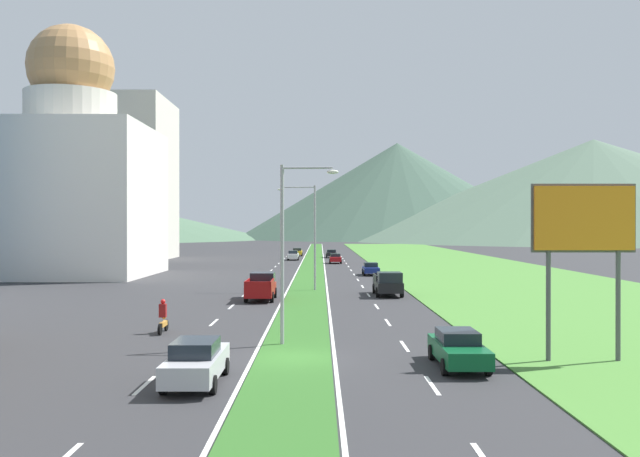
% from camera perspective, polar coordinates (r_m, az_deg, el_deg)
% --- Properties ---
extents(ground_plane, '(600.00, 600.00, 0.00)m').
position_cam_1_polar(ground_plane, '(28.69, -2.01, -11.16)').
color(ground_plane, '#2D2D30').
extents(grass_median, '(3.20, 240.00, 0.06)m').
position_cam_1_polar(grass_median, '(88.29, -0.46, -3.45)').
color(grass_median, '#2D6023').
rests_on(grass_median, ground_plane).
extents(grass_verge_right, '(24.00, 240.00, 0.06)m').
position_cam_1_polar(grass_verge_right, '(90.41, 12.74, -3.37)').
color(grass_verge_right, '#477F33').
rests_on(grass_verge_right, ground_plane).
extents(lane_dash_left_2, '(0.16, 2.80, 0.01)m').
position_cam_1_polar(lane_dash_left_2, '(24.86, -14.61, -12.93)').
color(lane_dash_left_2, silver).
rests_on(lane_dash_left_2, ground_plane).
extents(lane_dash_left_3, '(0.16, 2.80, 0.01)m').
position_cam_1_polar(lane_dash_left_3, '(32.15, -11.06, -9.91)').
color(lane_dash_left_3, silver).
rests_on(lane_dash_left_3, ground_plane).
extents(lane_dash_left_4, '(0.16, 2.80, 0.01)m').
position_cam_1_polar(lane_dash_left_4, '(39.58, -8.86, -8.00)').
color(lane_dash_left_4, silver).
rests_on(lane_dash_left_4, ground_plane).
extents(lane_dash_left_5, '(0.16, 2.80, 0.01)m').
position_cam_1_polar(lane_dash_left_5, '(47.08, -7.37, -6.69)').
color(lane_dash_left_5, silver).
rests_on(lane_dash_left_5, ground_plane).
extents(lane_dash_left_6, '(0.16, 2.80, 0.01)m').
position_cam_1_polar(lane_dash_left_6, '(54.61, -6.30, -5.73)').
color(lane_dash_left_6, silver).
rests_on(lane_dash_left_6, ground_plane).
extents(lane_dash_left_7, '(0.16, 2.80, 0.01)m').
position_cam_1_polar(lane_dash_left_7, '(62.18, -5.49, -5.01)').
color(lane_dash_left_7, silver).
rests_on(lane_dash_left_7, ground_plane).
extents(lane_dash_left_8, '(0.16, 2.80, 0.01)m').
position_cam_1_polar(lane_dash_left_8, '(69.76, -4.86, -4.44)').
color(lane_dash_left_8, silver).
rests_on(lane_dash_left_8, ground_plane).
extents(lane_dash_left_9, '(0.16, 2.80, 0.01)m').
position_cam_1_polar(lane_dash_left_9, '(77.35, -4.35, -3.98)').
color(lane_dash_left_9, silver).
rests_on(lane_dash_left_9, ground_plane).
extents(lane_dash_left_10, '(0.16, 2.80, 0.01)m').
position_cam_1_polar(lane_dash_left_10, '(84.95, -3.93, -3.61)').
color(lane_dash_left_10, silver).
rests_on(lane_dash_left_10, ground_plane).
extents(lane_dash_left_11, '(0.16, 2.80, 0.01)m').
position_cam_1_polar(lane_dash_left_11, '(92.56, -3.59, -3.29)').
color(lane_dash_left_11, silver).
rests_on(lane_dash_left_11, ground_plane).
extents(lane_dash_left_12, '(0.16, 2.80, 0.01)m').
position_cam_1_polar(lane_dash_left_12, '(100.17, -3.29, -3.03)').
color(lane_dash_left_12, silver).
rests_on(lane_dash_left_12, ground_plane).
extents(lane_dash_left_13, '(0.16, 2.80, 0.01)m').
position_cam_1_polar(lane_dash_left_13, '(107.79, -3.04, -2.80)').
color(lane_dash_left_13, silver).
rests_on(lane_dash_left_13, ground_plane).
extents(lane_dash_left_14, '(0.16, 2.80, 0.01)m').
position_cam_1_polar(lane_dash_left_14, '(115.41, -2.82, -2.60)').
color(lane_dash_left_14, silver).
rests_on(lane_dash_left_14, ground_plane).
extents(lane_dash_left_15, '(0.16, 2.80, 0.01)m').
position_cam_1_polar(lane_dash_left_15, '(123.03, -2.63, -2.43)').
color(lane_dash_left_15, silver).
rests_on(lane_dash_left_15, ground_plane).
extents(lane_dash_right_2, '(0.16, 2.80, 0.01)m').
position_cam_1_polar(lane_dash_right_2, '(24.39, 9.92, -13.18)').
color(lane_dash_right_2, silver).
rests_on(lane_dash_right_2, ground_plane).
extents(lane_dash_right_3, '(0.16, 2.80, 0.01)m').
position_cam_1_polar(lane_dash_right_3, '(31.79, 7.57, -10.03)').
color(lane_dash_right_3, silver).
rests_on(lane_dash_right_3, ground_plane).
extents(lane_dash_right_4, '(0.16, 2.80, 0.01)m').
position_cam_1_polar(lane_dash_right_4, '(39.29, 6.14, -8.06)').
color(lane_dash_right_4, silver).
rests_on(lane_dash_right_4, ground_plane).
extents(lane_dash_right_5, '(0.16, 2.80, 0.01)m').
position_cam_1_polar(lane_dash_right_5, '(46.83, 5.18, -6.72)').
color(lane_dash_right_5, silver).
rests_on(lane_dash_right_5, ground_plane).
extents(lane_dash_right_6, '(0.16, 2.80, 0.01)m').
position_cam_1_polar(lane_dash_right_6, '(54.40, 4.49, -5.75)').
color(lane_dash_right_6, silver).
rests_on(lane_dash_right_6, ground_plane).
extents(lane_dash_right_7, '(0.16, 2.80, 0.01)m').
position_cam_1_polar(lane_dash_right_7, '(61.99, 3.97, -5.02)').
color(lane_dash_right_7, silver).
rests_on(lane_dash_right_7, ground_plane).
extents(lane_dash_right_8, '(0.16, 2.80, 0.01)m').
position_cam_1_polar(lane_dash_right_8, '(69.59, 3.56, -4.45)').
color(lane_dash_right_8, silver).
rests_on(lane_dash_right_8, ground_plane).
extents(lane_dash_right_9, '(0.16, 2.80, 0.01)m').
position_cam_1_polar(lane_dash_right_9, '(77.20, 3.24, -3.99)').
color(lane_dash_right_9, silver).
rests_on(lane_dash_right_9, ground_plane).
extents(lane_dash_right_10, '(0.16, 2.80, 0.01)m').
position_cam_1_polar(lane_dash_right_10, '(84.81, 2.97, -3.61)').
color(lane_dash_right_10, silver).
rests_on(lane_dash_right_10, ground_plane).
extents(lane_dash_right_11, '(0.16, 2.80, 0.01)m').
position_cam_1_polar(lane_dash_right_11, '(92.43, 2.74, -3.30)').
color(lane_dash_right_11, silver).
rests_on(lane_dash_right_11, ground_plane).
extents(lane_dash_right_12, '(0.16, 2.80, 0.01)m').
position_cam_1_polar(lane_dash_right_12, '(100.06, 2.56, -3.03)').
color(lane_dash_right_12, silver).
rests_on(lane_dash_right_12, ground_plane).
extents(lane_dash_right_13, '(0.16, 2.80, 0.01)m').
position_cam_1_polar(lane_dash_right_13, '(107.68, 2.39, -2.80)').
color(lane_dash_right_13, silver).
rests_on(lane_dash_right_13, ground_plane).
extents(lane_dash_right_14, '(0.16, 2.80, 0.01)m').
position_cam_1_polar(lane_dash_right_14, '(115.31, 2.25, -2.60)').
color(lane_dash_right_14, silver).
rests_on(lane_dash_right_14, ground_plane).
extents(lane_dash_right_15, '(0.16, 2.80, 0.01)m').
position_cam_1_polar(lane_dash_right_15, '(122.94, 2.13, -2.43)').
color(lane_dash_right_15, silver).
rests_on(lane_dash_right_15, ground_plane).
extents(edge_line_median_left, '(0.16, 240.00, 0.01)m').
position_cam_1_polar(edge_line_median_left, '(88.33, -1.59, -3.46)').
color(edge_line_median_left, silver).
rests_on(edge_line_median_left, ground_plane).
extents(edge_line_median_right, '(0.16, 240.00, 0.01)m').
position_cam_1_polar(edge_line_median_right, '(88.29, 0.68, -3.46)').
color(edge_line_median_right, silver).
rests_on(edge_line_median_right, ground_plane).
extents(domed_building, '(18.05, 18.05, 28.58)m').
position_cam_1_polar(domed_building, '(80.81, -20.39, 4.07)').
color(domed_building, silver).
rests_on(domed_building, ground_plane).
extents(midrise_colored, '(17.51, 17.51, 27.23)m').
position_cam_1_polar(midrise_colored, '(118.51, -16.80, 4.05)').
color(midrise_colored, beige).
rests_on(midrise_colored, ground_plane).
extents(hill_far_left, '(180.05, 180.05, 20.94)m').
position_cam_1_polar(hill_far_left, '(307.01, -20.96, 1.09)').
color(hill_far_left, '#47664C').
rests_on(hill_far_left, ground_plane).
extents(hill_far_center, '(147.19, 147.19, 43.71)m').
position_cam_1_polar(hill_far_center, '(304.75, 6.94, 3.25)').
color(hill_far_center, '#3D5647').
rests_on(hill_far_center, ground_plane).
extents(hill_far_right, '(205.33, 205.33, 40.54)m').
position_cam_1_polar(hill_far_right, '(287.60, 22.78, 3.10)').
color(hill_far_right, '#516B56').
rests_on(hill_far_right, ground_plane).
extents(street_lamp_near, '(2.76, 0.41, 8.56)m').
position_cam_1_polar(street_lamp_near, '(31.34, -2.44, -1.08)').
color(street_lamp_near, '#99999E').
rests_on(street_lamp_near, ground_plane).
extents(street_lamp_mid, '(3.39, 0.49, 9.22)m').
position_cam_1_polar(street_lamp_mid, '(57.87, -0.56, -0.09)').
color(street_lamp_mid, '#99999E').
rests_on(street_lamp_mid, ground_plane).
extents(billboard_roadside, '(4.34, 0.28, 7.42)m').
position_cam_1_polar(billboard_roadside, '(29.49, 22.06, -0.01)').
color(billboard_roadside, '#4C4C51').
rests_on(billboard_roadside, ground_plane).
extents(car_0, '(1.96, 4.16, 1.44)m').
position_cam_1_polar(car_0, '(118.31, 1.26, -2.18)').
color(car_0, black).
rests_on(car_0, ground_plane).
extents(car_1, '(1.88, 4.77, 1.60)m').
position_cam_1_polar(car_1, '(24.50, -10.35, -11.20)').
color(car_1, '#B2B2B7').
rests_on(car_1, ground_plane).
extents(car_2, '(1.90, 4.22, 1.45)m').
position_cam_1_polar(car_2, '(76.46, 4.68, -3.48)').
color(car_2, navy).
rests_on(car_2, ground_plane).
extents(car_3, '(1.87, 4.01, 1.47)m').
position_cam_1_polar(car_3, '(100.32, 1.61, -2.59)').
color(car_3, maroon).
rests_on(car_3, ground_plane).
extents(car_4, '(1.86, 4.47, 1.58)m').
position_cam_1_polar(car_4, '(110.10, -2.05, -2.32)').
color(car_4, silver).
rests_on(car_4, ground_plane).
extents(car_5, '(1.92, 4.48, 1.50)m').
position_cam_1_polar(car_5, '(125.23, -1.70, -2.03)').
color(car_5, yellow).
rests_on(car_5, ground_plane).
extents(car_6, '(1.87, 4.65, 1.46)m').
position_cam_1_polar(car_6, '(27.49, 12.10, -10.07)').
color(car_6, '#0C5128').
rests_on(car_6, ground_plane).
extents(pickup_truck_0, '(2.18, 5.40, 2.00)m').
position_cam_1_polar(pickup_truck_0, '(51.17, -4.81, -5.03)').
color(pickup_truck_0, maroon).
rests_on(pickup_truck_0, ground_plane).
extents(pickup_truck_1, '(2.18, 5.40, 2.00)m').
position_cam_1_polar(pickup_truck_1, '(54.06, 6.16, -4.75)').
color(pickup_truck_1, black).
rests_on(pickup_truck_1, ground_plane).
extents(motorcycle_rider, '(0.36, 2.00, 1.80)m').
position_cam_1_polar(motorcycle_rider, '(36.17, -13.10, -7.60)').
color(motorcycle_rider, black).
rests_on(motorcycle_rider, ground_plane).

